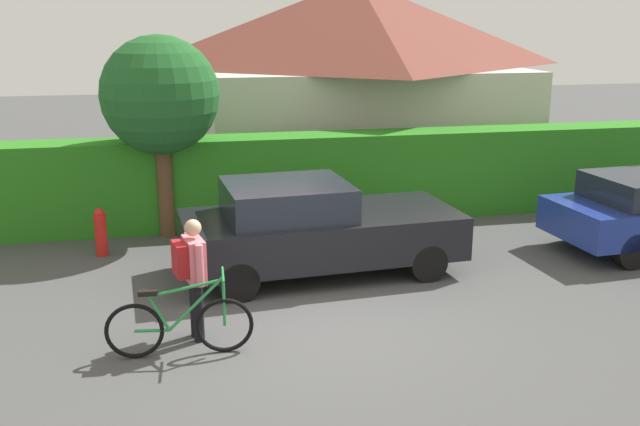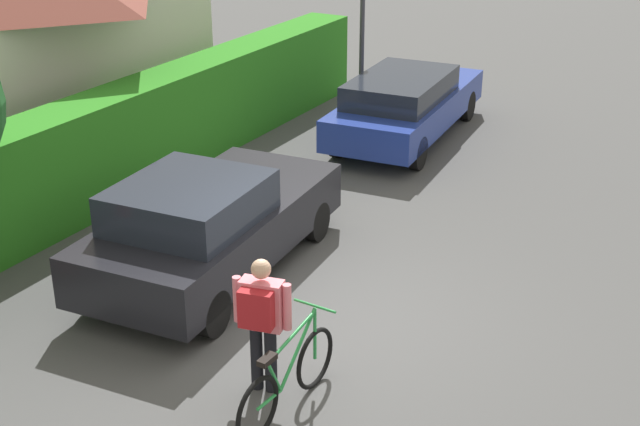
% 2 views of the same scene
% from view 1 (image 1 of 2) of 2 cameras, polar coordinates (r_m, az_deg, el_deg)
% --- Properties ---
extents(ground_plane, '(60.00, 60.00, 0.00)m').
position_cam_1_polar(ground_plane, '(9.46, -0.06, -8.66)').
color(ground_plane, '#484848').
extents(hedge_row, '(18.14, 0.90, 1.69)m').
position_cam_1_polar(hedge_row, '(13.71, -4.16, 2.66)').
color(hedge_row, '#297A1C').
rests_on(hedge_row, ground).
extents(house_distant, '(7.84, 6.16, 4.73)m').
position_cam_1_polar(house_distant, '(18.24, 2.89, 10.87)').
color(house_distant, beige).
rests_on(house_distant, ground).
extents(parked_car_near, '(4.34, 2.13, 1.46)m').
position_cam_1_polar(parked_car_near, '(10.96, -0.49, -1.15)').
color(parked_car_near, black).
rests_on(parked_car_near, ground).
extents(bicycle, '(1.72, 0.50, 0.99)m').
position_cam_1_polar(bicycle, '(8.60, -11.09, -8.76)').
color(bicycle, black).
rests_on(bicycle, ground).
extents(person_rider, '(0.41, 0.62, 1.53)m').
position_cam_1_polar(person_rider, '(8.78, -10.16, -4.39)').
color(person_rider, black).
rests_on(person_rider, ground).
extents(tree_kerbside, '(2.06, 2.06, 3.58)m').
position_cam_1_polar(tree_kerbside, '(12.83, -12.63, 9.05)').
color(tree_kerbside, brown).
rests_on(tree_kerbside, ground).
extents(fire_hydrant, '(0.20, 0.20, 0.81)m').
position_cam_1_polar(fire_hydrant, '(12.41, -17.07, -1.42)').
color(fire_hydrant, red).
rests_on(fire_hydrant, ground).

